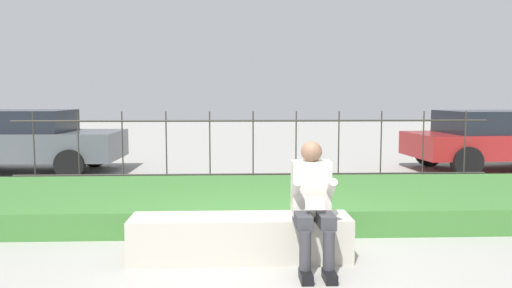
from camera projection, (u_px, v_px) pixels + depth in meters
ground_plane at (265, 259)px, 5.22m from camera, size 60.00×60.00×0.00m
stone_bench at (241, 240)px, 5.19m from camera, size 2.28×0.52×0.45m
person_seated_reader at (312, 200)px, 4.88m from camera, size 0.42×0.73×1.25m
grass_berm at (257, 201)px, 7.29m from camera, size 10.55×2.78×0.33m
iron_fence at (253, 149)px, 8.98m from camera, size 8.55×0.03×1.42m
car_parked_left at (22, 140)px, 11.00m from camera, size 4.22×2.00×1.39m
car_parked_right at (497, 139)px, 11.32m from camera, size 4.11×2.17×1.37m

